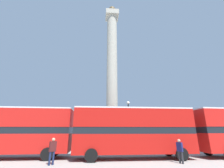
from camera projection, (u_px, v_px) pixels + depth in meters
ground_plane at (112, 149)px, 19.43m from camera, size 200.00×200.00×0.00m
monument_column at (112, 91)px, 21.77m from camera, size 5.20×5.20×23.05m
bus_b at (12, 130)px, 13.49m from camera, size 10.55×2.89×4.33m
bus_c at (133, 130)px, 13.51m from camera, size 10.37×2.80×4.29m
equestrian_statue at (186, 134)px, 24.12m from camera, size 3.26×2.64×5.95m
street_lamp at (129, 126)px, 16.94m from camera, size 0.36×0.36×5.66m
pedestrian_near_lamp at (53, 149)px, 10.76m from camera, size 0.49×0.44×1.81m
pedestrian_by_plinth at (180, 150)px, 11.25m from camera, size 0.35×0.48×1.69m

